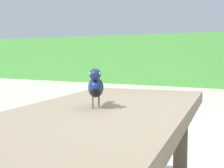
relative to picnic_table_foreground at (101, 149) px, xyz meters
The scene contains 2 objects.
picnic_table_foreground is the anchor object (origin of this frame).
bird_grackle 0.29m from the picnic_table_foreground, 167.93° to the right, with size 0.16×0.26×0.18m.
Camera 1 is at (0.42, -1.46, 0.98)m, focal length 53.33 mm.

